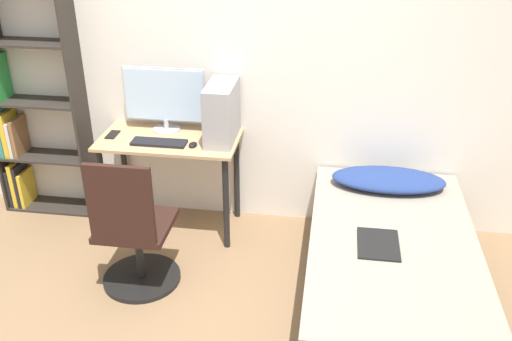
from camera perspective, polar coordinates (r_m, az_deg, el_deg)
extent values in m
cube|color=silver|center=(4.09, -3.48, 11.23)|extent=(8.00, 0.05, 2.50)
cube|color=tan|center=(4.09, -8.68, 3.08)|extent=(0.99, 0.52, 0.02)
cylinder|color=black|center=(4.22, -14.92, -2.33)|extent=(0.04, 0.04, 0.71)
cylinder|color=black|center=(3.97, -3.01, -3.33)|extent=(0.04, 0.04, 0.71)
cylinder|color=black|center=(4.56, -12.97, 0.23)|extent=(0.04, 0.04, 0.71)
cylinder|color=black|center=(4.33, -1.94, -0.54)|extent=(0.04, 0.04, 0.71)
cube|color=#2D2823|center=(4.39, -17.23, 6.33)|extent=(0.02, 0.25, 1.79)
cube|color=#2D2823|center=(4.91, -19.46, -3.30)|extent=(0.67, 0.25, 0.02)
cube|color=#2D2823|center=(4.71, -20.28, 1.37)|extent=(0.67, 0.25, 0.02)
cube|color=#2D2823|center=(4.55, -21.18, 6.41)|extent=(0.67, 0.25, 0.02)
cube|color=#2D2823|center=(4.42, -22.15, 11.77)|extent=(0.67, 0.25, 0.02)
cube|color=black|center=(4.98, -22.95, -1.33)|extent=(0.02, 0.21, 0.31)
cube|color=gold|center=(4.95, -22.65, -1.06)|extent=(0.03, 0.21, 0.37)
cube|color=black|center=(4.94, -22.30, -1.20)|extent=(0.02, 0.21, 0.35)
cube|color=gold|center=(4.94, -21.93, -1.55)|extent=(0.03, 0.21, 0.29)
cube|color=teal|center=(4.78, -23.87, 3.67)|extent=(0.04, 0.21, 0.37)
cube|color=gold|center=(4.77, -23.36, 3.50)|extent=(0.04, 0.21, 0.34)
cube|color=beige|center=(4.76, -22.92, 3.12)|extent=(0.03, 0.21, 0.28)
cube|color=brown|center=(4.74, -22.56, 3.20)|extent=(0.03, 0.21, 0.30)
cube|color=green|center=(4.62, -24.26, 8.49)|extent=(0.04, 0.21, 0.34)
cylinder|color=black|center=(3.91, -11.31, -10.45)|extent=(0.51, 0.51, 0.03)
cylinder|color=black|center=(3.79, -11.59, -8.02)|extent=(0.05, 0.05, 0.38)
cube|color=black|center=(3.68, -11.89, -5.37)|extent=(0.44, 0.44, 0.04)
cube|color=black|center=(3.38, -13.44, -3.32)|extent=(0.40, 0.04, 0.50)
cube|color=#4C3D2D|center=(3.70, 13.02, -11.39)|extent=(1.02, 1.84, 0.21)
cube|color=gray|center=(3.56, 13.41, -8.46)|extent=(0.99, 1.80, 0.26)
ellipsoid|color=navy|center=(4.03, 13.11, -0.89)|extent=(0.78, 0.36, 0.11)
cube|color=black|center=(3.42, 12.14, -7.20)|extent=(0.24, 0.32, 0.01)
cylinder|color=#B7B7BC|center=(4.23, -8.92, 4.12)|extent=(0.20, 0.20, 0.01)
cylinder|color=#B7B7BC|center=(4.21, -8.96, 4.63)|extent=(0.04, 0.04, 0.07)
cube|color=#B7B7BC|center=(4.14, -9.16, 7.49)|extent=(0.60, 0.01, 0.40)
cube|color=#B2D1EF|center=(4.13, -9.19, 7.45)|extent=(0.57, 0.01, 0.37)
cube|color=black|center=(4.00, -9.68, 2.77)|extent=(0.38, 0.12, 0.02)
cube|color=#99999E|center=(3.95, -3.45, 5.83)|extent=(0.19, 0.41, 0.41)
ellipsoid|color=black|center=(3.94, -6.33, 2.59)|extent=(0.06, 0.09, 0.02)
cube|color=black|center=(4.21, -14.14, 3.50)|extent=(0.07, 0.14, 0.01)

